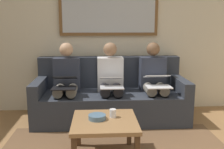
# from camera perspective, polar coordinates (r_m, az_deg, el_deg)

# --- Properties ---
(wall_rear) EXTENTS (6.00, 0.12, 2.60)m
(wall_rear) POSITION_cam_1_polar(r_m,az_deg,el_deg) (4.24, -0.75, 9.67)
(wall_rear) COLOR beige
(wall_rear) RESTS_ON ground_plane
(couch) EXTENTS (2.20, 0.90, 0.90)m
(couch) POSITION_cam_1_polar(r_m,az_deg,el_deg) (3.92, -0.37, -5.13)
(couch) COLOR #2D333D
(couch) RESTS_ON ground_plane
(framed_mirror) EXTENTS (1.55, 0.05, 0.66)m
(framed_mirror) POSITION_cam_1_polar(r_m,az_deg,el_deg) (4.15, -0.70, 13.09)
(framed_mirror) COLOR brown
(coffee_table) EXTENTS (0.67, 0.67, 0.43)m
(coffee_table) POSITION_cam_1_polar(r_m,az_deg,el_deg) (2.74, -1.62, -11.12)
(coffee_table) COLOR olive
(coffee_table) RESTS_ON ground_plane
(cup) EXTENTS (0.07, 0.07, 0.09)m
(cup) POSITION_cam_1_polar(r_m,az_deg,el_deg) (2.78, 0.19, -8.55)
(cup) COLOR silver
(cup) RESTS_ON coffee_table
(bowl) EXTENTS (0.18, 0.18, 0.05)m
(bowl) POSITION_cam_1_polar(r_m,az_deg,el_deg) (2.73, -3.30, -9.36)
(bowl) COLOR slate
(bowl) RESTS_ON coffee_table
(person_left) EXTENTS (0.38, 0.58, 1.14)m
(person_left) POSITION_cam_1_polar(r_m,az_deg,el_deg) (3.87, 9.19, -0.95)
(person_left) COLOR #2D3342
(person_left) RESTS_ON couch
(laptop_white) EXTENTS (0.34, 0.37, 0.16)m
(laptop_white) POSITION_cam_1_polar(r_m,az_deg,el_deg) (3.64, 10.02, -1.39)
(laptop_white) COLOR white
(person_middle) EXTENTS (0.38, 0.58, 1.14)m
(person_middle) POSITION_cam_1_polar(r_m,az_deg,el_deg) (3.78, -0.32, -1.08)
(person_middle) COLOR silver
(person_middle) RESTS_ON couch
(laptop_silver) EXTENTS (0.32, 0.33, 0.14)m
(laptop_silver) POSITION_cam_1_polar(r_m,az_deg,el_deg) (3.53, -0.10, -1.69)
(laptop_silver) COLOR silver
(person_right) EXTENTS (0.38, 0.58, 1.14)m
(person_right) POSITION_cam_1_polar(r_m,az_deg,el_deg) (3.80, -10.01, -1.19)
(person_right) COLOR #2D3342
(person_right) RESTS_ON couch
(laptop_black) EXTENTS (0.32, 0.36, 0.16)m
(laptop_black) POSITION_cam_1_polar(r_m,az_deg,el_deg) (3.56, -10.44, -1.69)
(laptop_black) COLOR black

